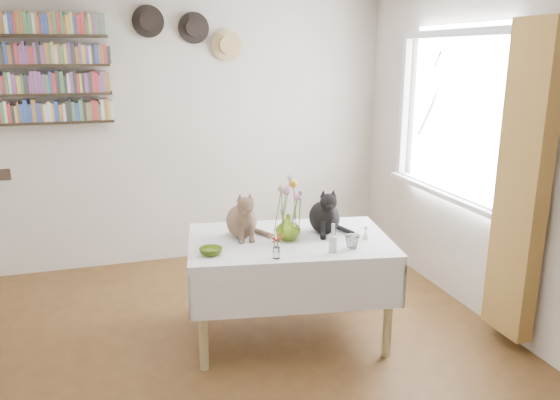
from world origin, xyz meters
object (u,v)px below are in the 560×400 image
object	(u,v)px
dining_table	(289,263)
bookshelf_unit	(49,70)
flower_vase	(288,227)
tabby_cat	(241,213)
black_cat	(325,209)

from	to	relation	value
dining_table	bookshelf_unit	size ratio (longest dim) A/B	1.51
dining_table	flower_vase	distance (m)	0.27
dining_table	bookshelf_unit	bearing A→B (deg)	132.66
tabby_cat	bookshelf_unit	xyz separation A→B (m)	(-1.28, 1.57, 0.93)
black_cat	bookshelf_unit	size ratio (longest dim) A/B	0.35
dining_table	bookshelf_unit	xyz separation A→B (m)	(-1.58, 1.72, 1.29)
black_cat	bookshelf_unit	world-z (taller)	bookshelf_unit
flower_vase	bookshelf_unit	size ratio (longest dim) A/B	0.18
black_cat	flower_vase	world-z (taller)	black_cat
dining_table	black_cat	xyz separation A→B (m)	(0.28, 0.06, 0.36)
tabby_cat	bookshelf_unit	size ratio (longest dim) A/B	0.35
flower_vase	bookshelf_unit	distance (m)	2.55
black_cat	flower_vase	bearing A→B (deg)	-155.12
black_cat	flower_vase	distance (m)	0.32
dining_table	bookshelf_unit	world-z (taller)	bookshelf_unit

